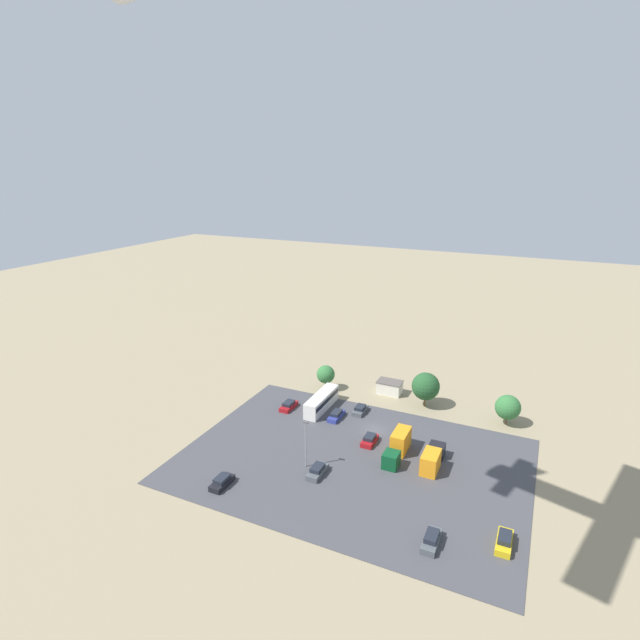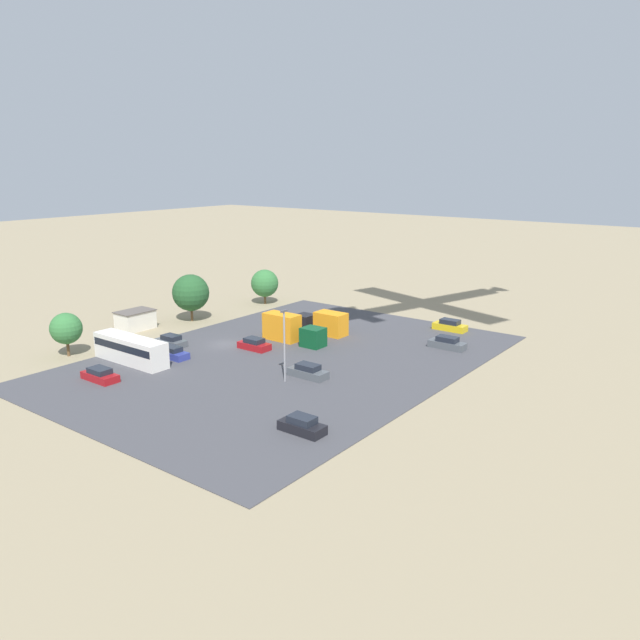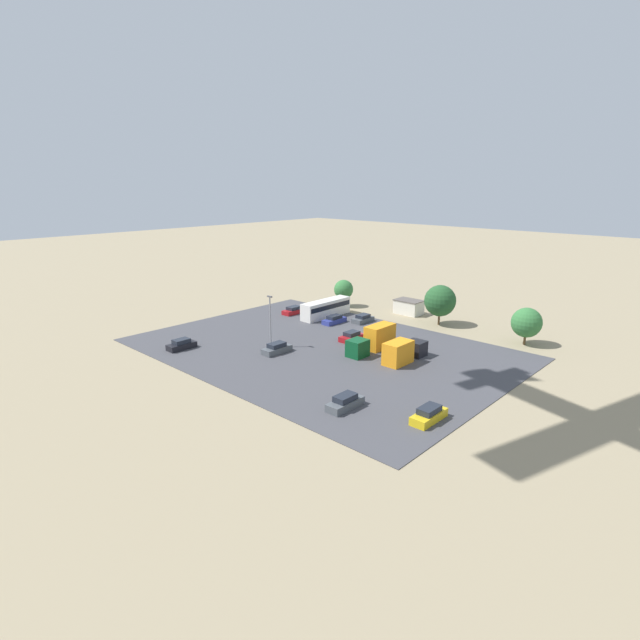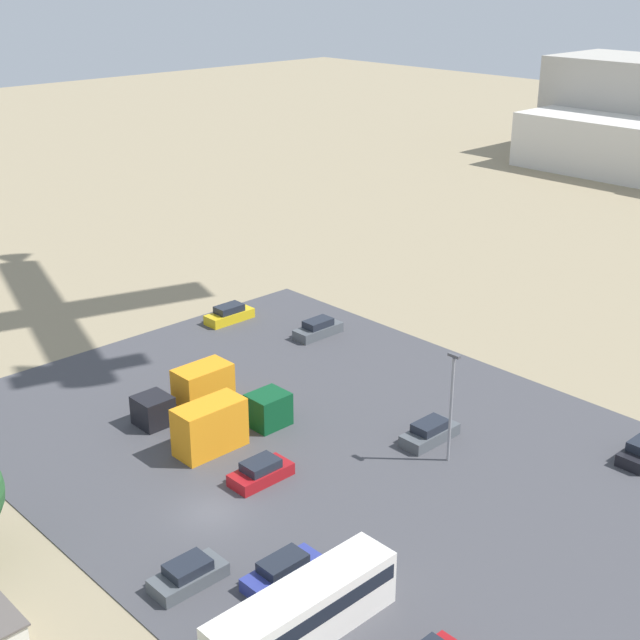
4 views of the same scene
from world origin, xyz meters
name	(u,v)px [view 1 (image 1 of 4)]	position (x,y,z in m)	size (l,w,h in m)	color
ground_plane	(374,430)	(0.00, 0.00, 0.00)	(400.00, 400.00, 0.00)	gray
parking_lot_surface	(353,461)	(0.00, 10.78, 0.04)	(54.56, 38.97, 0.08)	#424247
shed_building	(390,387)	(2.17, -15.85, 1.37)	(5.14, 3.56, 2.73)	silver
bus	(322,401)	(12.15, -3.36, 1.76)	(2.62, 10.96, 3.11)	silver
parked_car_0	(504,541)	(-24.26, 20.34, 0.74)	(1.87, 4.74, 1.59)	gold
parked_car_1	(336,415)	(8.00, -1.08, 0.67)	(1.82, 4.78, 1.43)	navy
parked_car_2	(222,482)	(15.31, 25.28, 0.71)	(1.89, 4.28, 1.52)	black
parked_car_3	(360,410)	(4.69, -5.07, 0.67)	(1.96, 4.25, 1.42)	#4C5156
parked_car_4	(317,471)	(3.56, 16.67, 0.71)	(1.88, 4.61, 1.51)	#4C5156
parked_car_5	(370,440)	(-0.69, 4.58, 0.69)	(1.97, 4.26, 1.46)	maroon
parked_car_6	(431,540)	(-15.88, 24.02, 0.73)	(1.84, 4.73, 1.57)	#4C5156
parked_car_7	(289,406)	(18.11, -0.79, 0.67)	(1.97, 4.54, 1.41)	maroon
parked_truck_0	(398,446)	(-6.14, 6.06, 1.72)	(2.40, 9.18, 3.58)	#0C4723
parked_truck_1	(432,459)	(-12.05, 7.04, 1.52)	(2.50, 7.93, 3.15)	black
tree_near_shed	(426,386)	(-5.94, -13.11, 4.34)	(5.49, 5.49, 7.09)	brown
tree_apron_mid	(508,407)	(-21.40, -12.29, 3.53)	(4.60, 4.60, 5.84)	brown
tree_apron_far	(326,374)	(15.12, -11.88, 3.50)	(3.87, 3.87, 5.44)	brown
light_pole_lot_centre	(306,442)	(6.16, 15.51, 4.49)	(0.90, 0.28, 7.96)	gray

